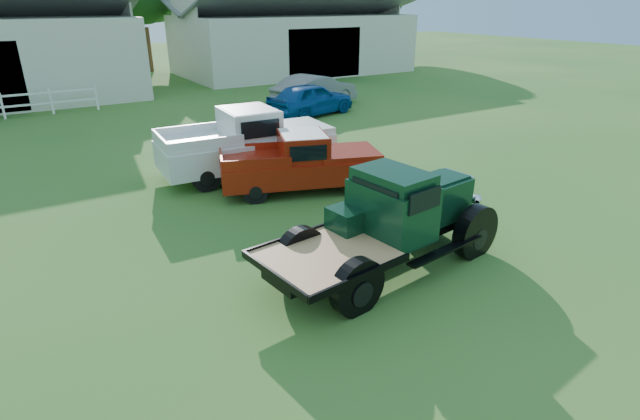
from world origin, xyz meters
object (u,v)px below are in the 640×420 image
misc_car_grey (315,91)px  white_pickup (247,143)px  red_pickup (300,162)px  misc_car_blue (311,99)px  vintage_flatbed (387,221)px

misc_car_grey → white_pickup: bearing=120.5°
red_pickup → misc_car_blue: 10.00m
red_pickup → misc_car_grey: size_ratio=0.95×
misc_car_blue → misc_car_grey: bearing=-50.4°
white_pickup → vintage_flatbed: bearing=-87.6°
white_pickup → misc_car_grey: (7.29, 7.89, -0.20)m
misc_car_blue → misc_car_grey: 2.01m
vintage_flatbed → misc_car_grey: size_ratio=1.06×
vintage_flatbed → white_pickup: (0.11, 6.91, -0.02)m
vintage_flatbed → red_pickup: 4.85m
vintage_flatbed → red_pickup: vintage_flatbed is taller
red_pickup → misc_car_blue: red_pickup is taller
misc_car_blue → misc_car_grey: size_ratio=0.91×
vintage_flatbed → misc_car_grey: bearing=56.7°
misc_car_blue → vintage_flatbed: bearing=141.7°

